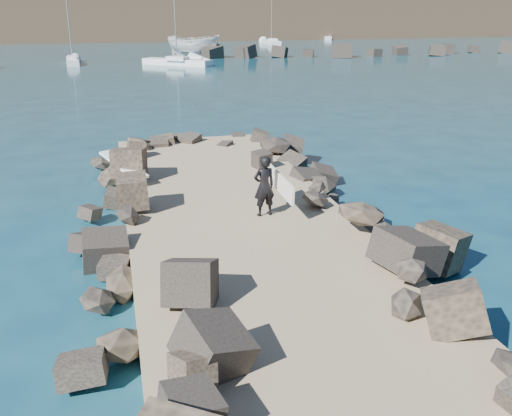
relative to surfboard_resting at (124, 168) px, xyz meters
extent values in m
plane|color=#0F384C|center=(2.92, -5.09, -1.04)|extent=(800.00, 800.00, 0.00)
cube|color=#8C7759|center=(2.92, -7.09, -0.74)|extent=(6.00, 26.00, 0.60)
cube|color=black|center=(0.02, -6.59, -0.54)|extent=(2.60, 22.00, 1.00)
cube|color=black|center=(5.82, -6.59, -0.54)|extent=(2.60, 22.00, 1.00)
cube|color=black|center=(37.92, 49.91, -0.44)|extent=(52.00, 4.00, 1.20)
cube|color=white|center=(0.00, 0.00, 0.00)|extent=(1.53, 2.22, 0.07)
imported|color=silver|center=(9.98, 53.09, 0.35)|extent=(7.31, 6.55, 2.77)
imported|color=black|center=(3.61, -4.25, 0.40)|extent=(0.66, 0.49, 1.67)
cube|color=white|center=(4.06, -4.25, 0.44)|extent=(0.18, 2.07, 0.65)
cube|color=silver|center=(39.65, 86.26, -0.79)|extent=(1.89, 5.14, 0.80)
cylinder|color=gray|center=(39.65, 86.26, 2.33)|extent=(0.12, 0.12, 5.54)
cube|color=silver|center=(39.65, 85.66, -0.29)|extent=(1.02, 1.52, 0.44)
cube|color=silver|center=(6.85, 44.17, -0.79)|extent=(7.14, 6.23, 0.80)
cylinder|color=gray|center=(6.85, 44.17, 3.85)|extent=(0.12, 0.12, 8.57)
cube|color=silver|center=(6.85, 43.58, -0.29)|extent=(2.48, 2.34, 0.44)
cube|color=silver|center=(-4.00, 47.96, -0.79)|extent=(1.59, 5.77, 0.80)
cylinder|color=gray|center=(-4.00, 47.96, 2.70)|extent=(0.12, 0.12, 6.28)
cube|color=silver|center=(-4.00, 47.28, -0.29)|extent=(1.01, 1.65, 0.44)
cube|color=silver|center=(25.92, 75.10, -0.79)|extent=(1.79, 7.19, 0.80)
cylinder|color=gray|center=(25.92, 75.10, 3.49)|extent=(0.12, 0.12, 7.86)
cube|color=silver|center=(25.92, 74.25, -0.29)|extent=(1.20, 2.03, 0.44)
camera|label=1|loc=(-0.18, -18.43, 5.00)|focal=40.00mm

